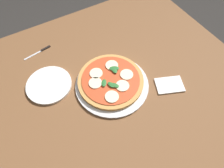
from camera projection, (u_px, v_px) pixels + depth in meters
name	position (u px, v px, depth m)	size (l,w,h in m)	color
ground_plane	(109.00, 134.00, 1.56)	(6.00, 6.00, 0.00)	#2D2B28
dining_table	(107.00, 93.00, 1.02)	(1.39, 1.15, 0.73)	brown
serving_tray	(112.00, 84.00, 0.94)	(0.35, 0.35, 0.01)	silver
pizza	(111.00, 81.00, 0.93)	(0.31, 0.31, 0.03)	tan
plate_white	(49.00, 85.00, 0.94)	(0.21, 0.21, 0.01)	white
napkin	(169.00, 85.00, 0.94)	(0.13, 0.09, 0.01)	white
knife	(41.00, 51.00, 1.06)	(0.15, 0.03, 0.01)	black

